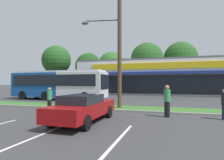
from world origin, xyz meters
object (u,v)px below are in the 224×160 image
Objects in this scene: car_1 at (83,108)px; pedestrian_mid at (50,99)px; city_bus at (58,84)px; pedestrian_near_bench at (167,101)px; utility_pole at (117,42)px; car_0 at (32,90)px; car_2 at (75,91)px.

pedestrian_mid is at bearing 55.50° from car_1.
city_bus is 6.24× the size of pedestrian_near_bench.
utility_pole is 10.40m from city_bus.
pedestrian_mid reaches higher than car_0.
pedestrian_near_bench is (11.92, -7.54, -0.86)m from city_bus.
pedestrian_near_bench is at bearing -69.10° from pedestrian_mid.
utility_pole is 20.88m from car_0.
utility_pole is 5.66× the size of pedestrian_mid.
pedestrian_mid is (5.42, -13.62, 0.03)m from car_2.
utility_pole is 1.99× the size of car_2.
car_1 is at bearing -50.82° from city_bus.
city_bus is 2.34× the size of car_1.
car_0 is at bearing 146.58° from utility_pole.
car_1 is 4.74m from pedestrian_near_bench.
pedestrian_near_bench is (3.53, -2.25, -4.00)m from utility_pole.
city_bus reaches higher than car_2.
pedestrian_mid is (12.93, -13.59, 0.04)m from car_0.
car_1 is at bearing -60.44° from car_2.
utility_pole reaches higher than car_2.
car_0 is at bearing 45.90° from car_1.
car_2 is (7.51, 0.03, 0.00)m from car_0.
utility_pole is 5.08× the size of pedestrian_near_bench.
city_bus is at bearing 49.52° from pedestrian_mid.
utility_pole is 6.28m from pedestrian_mid.
car_0 is 23.26m from car_1.
car_1 is (16.70, -16.19, -0.05)m from car_0.
pedestrian_mid reaches higher than car_2.
city_bus is at bearing 145.46° from car_0.
pedestrian_mid is at bearing -68.31° from car_2.
car_2 is at bearing -34.57° from pedestrian_near_bench.
utility_pole is at bearing 146.58° from car_0.
pedestrian_mid is (-3.78, 2.60, 0.09)m from car_1.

